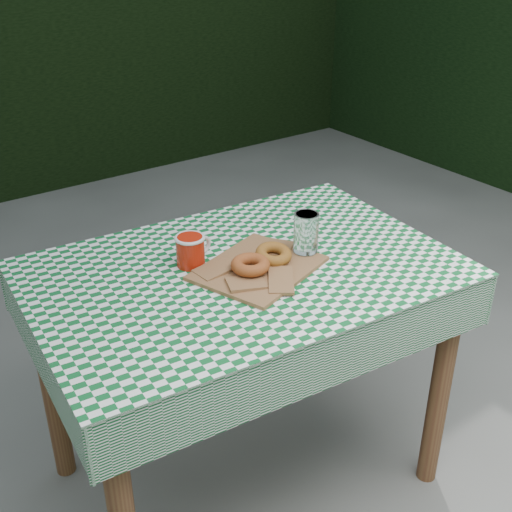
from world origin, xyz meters
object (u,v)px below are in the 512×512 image
Objects in this scene: paper_bag at (258,267)px; drinking_glass at (306,234)px; coffee_mug at (190,251)px; table at (244,380)px.

paper_bag is 2.56× the size of drinking_glass.
coffee_mug is at bearing 135.77° from paper_bag.
drinking_glass reaches higher than paper_bag.
drinking_glass reaches higher than coffee_mug.
table is 8.90× the size of drinking_glass.
paper_bag is 0.19m from coffee_mug.
coffee_mug is (-0.11, 0.09, 0.42)m from table.
drinking_glass reaches higher than table.
paper_bag is (0.03, -0.04, 0.39)m from table.
coffee_mug is at bearing 155.32° from drinking_glass.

